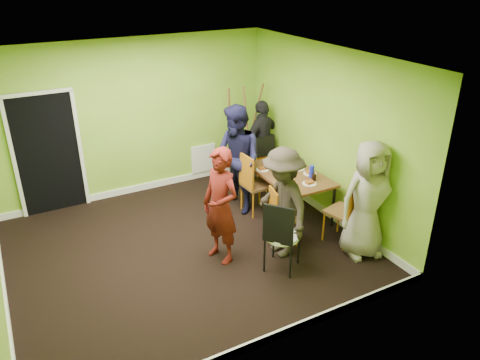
% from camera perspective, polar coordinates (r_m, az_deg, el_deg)
% --- Properties ---
extents(ground, '(5.00, 5.00, 0.00)m').
position_cam_1_polar(ground, '(7.17, -6.54, -8.24)').
color(ground, black).
rests_on(ground, ground).
extents(room_walls, '(5.04, 4.54, 2.82)m').
position_cam_1_polar(room_walls, '(6.71, -7.28, -1.04)').
color(room_walls, '#78A32A').
rests_on(room_walls, ground).
extents(dining_table, '(0.90, 1.50, 0.75)m').
position_cam_1_polar(dining_table, '(7.77, 6.08, 0.43)').
color(dining_table, black).
rests_on(dining_table, ground).
extents(chair_left_far, '(0.46, 0.46, 1.07)m').
position_cam_1_polar(chair_left_far, '(7.81, 1.52, -0.05)').
color(chair_left_far, orange).
rests_on(chair_left_far, ground).
extents(chair_left_near, '(0.45, 0.45, 0.91)m').
position_cam_1_polar(chair_left_near, '(7.01, 4.83, -4.09)').
color(chair_left_near, orange).
rests_on(chair_left_near, ground).
extents(chair_back_end, '(0.40, 0.47, 0.97)m').
position_cam_1_polar(chair_back_end, '(8.81, 3.13, 3.53)').
color(chair_back_end, orange).
rests_on(chair_back_end, ground).
extents(chair_front_end, '(0.55, 0.55, 1.09)m').
position_cam_1_polar(chair_front_end, '(7.12, 13.09, -3.32)').
color(chair_front_end, orange).
rests_on(chair_front_end, ground).
extents(chair_bentwood, '(0.59, 0.58, 1.07)m').
position_cam_1_polar(chair_bentwood, '(6.37, 5.01, -6.52)').
color(chair_bentwood, black).
rests_on(chair_bentwood, ground).
extents(easel, '(0.76, 0.71, 1.89)m').
position_cam_1_polar(easel, '(8.98, 0.39, 5.68)').
color(easel, brown).
rests_on(easel, ground).
extents(plate_near_left, '(0.22, 0.22, 0.01)m').
position_cam_1_polar(plate_near_left, '(7.84, 2.77, 1.28)').
color(plate_near_left, white).
rests_on(plate_near_left, dining_table).
extents(plate_near_right, '(0.26, 0.26, 0.01)m').
position_cam_1_polar(plate_near_right, '(7.35, 5.98, -0.54)').
color(plate_near_right, white).
rests_on(plate_near_right, dining_table).
extents(plate_far_back, '(0.22, 0.22, 0.01)m').
position_cam_1_polar(plate_far_back, '(8.20, 3.52, 2.35)').
color(plate_far_back, white).
rests_on(plate_far_back, dining_table).
extents(plate_far_front, '(0.22, 0.22, 0.01)m').
position_cam_1_polar(plate_far_front, '(7.42, 8.47, -0.44)').
color(plate_far_front, white).
rests_on(plate_far_front, dining_table).
extents(plate_wall_back, '(0.23, 0.23, 0.01)m').
position_cam_1_polar(plate_wall_back, '(7.93, 7.08, 1.39)').
color(plate_wall_back, white).
rests_on(plate_wall_back, dining_table).
extents(plate_wall_front, '(0.22, 0.22, 0.01)m').
position_cam_1_polar(plate_wall_front, '(7.77, 8.53, 0.79)').
color(plate_wall_front, white).
rests_on(plate_wall_front, dining_table).
extents(thermos, '(0.07, 0.07, 0.22)m').
position_cam_1_polar(thermos, '(7.67, 5.37, 1.49)').
color(thermos, white).
rests_on(thermos, dining_table).
extents(blue_bottle, '(0.08, 0.08, 0.20)m').
position_cam_1_polar(blue_bottle, '(7.62, 8.73, 1.04)').
color(blue_bottle, '#1923C1').
rests_on(blue_bottle, dining_table).
extents(orange_bottle, '(0.04, 0.04, 0.08)m').
position_cam_1_polar(orange_bottle, '(7.88, 4.98, 1.61)').
color(orange_bottle, orange).
rests_on(orange_bottle, dining_table).
extents(glass_mid, '(0.07, 0.07, 0.09)m').
position_cam_1_polar(glass_mid, '(7.86, 4.24, 1.59)').
color(glass_mid, black).
rests_on(glass_mid, dining_table).
extents(glass_back, '(0.06, 0.06, 0.10)m').
position_cam_1_polar(glass_back, '(8.10, 5.56, 2.33)').
color(glass_back, black).
rests_on(glass_back, dining_table).
extents(glass_front, '(0.07, 0.07, 0.11)m').
position_cam_1_polar(glass_front, '(7.53, 8.99, 0.33)').
color(glass_front, black).
rests_on(glass_front, dining_table).
extents(cup_a, '(0.12, 0.12, 0.09)m').
position_cam_1_polar(cup_a, '(7.47, 5.69, 0.27)').
color(cup_a, white).
rests_on(cup_a, dining_table).
extents(cup_b, '(0.11, 0.11, 0.10)m').
position_cam_1_polar(cup_b, '(7.87, 6.78, 1.56)').
color(cup_b, white).
rests_on(cup_b, dining_table).
extents(person_standing, '(0.57, 0.71, 1.70)m').
position_cam_1_polar(person_standing, '(6.48, -2.37, -3.21)').
color(person_standing, '#5B140F').
rests_on(person_standing, ground).
extents(person_left_far, '(0.84, 1.00, 1.85)m').
position_cam_1_polar(person_left_far, '(7.78, -0.38, 2.45)').
color(person_left_far, '#161637').
rests_on(person_left_far, ground).
extents(person_left_near, '(0.64, 1.08, 1.65)m').
position_cam_1_polar(person_left_near, '(6.64, 5.19, -2.80)').
color(person_left_near, '#2B251C').
rests_on(person_left_near, ground).
extents(person_back_end, '(1.02, 0.65, 1.61)m').
position_cam_1_polar(person_back_end, '(8.94, 2.74, 4.69)').
color(person_back_end, black).
rests_on(person_back_end, ground).
extents(person_front_end, '(0.95, 0.72, 1.75)m').
position_cam_1_polar(person_front_end, '(6.82, 15.31, -2.36)').
color(person_front_end, gray).
rests_on(person_front_end, ground).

